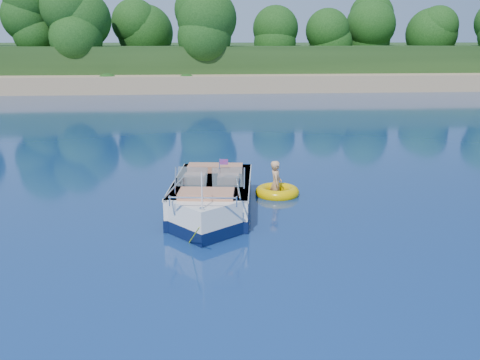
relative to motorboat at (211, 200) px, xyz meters
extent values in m
plane|color=#0A2149|center=(-1.64, -1.02, -0.38)|extent=(160.00, 160.00, 0.00)
cube|color=tan|center=(-1.64, 36.98, 0.12)|extent=(170.00, 8.00, 2.00)
cube|color=#193314|center=(-1.64, 63.98, 0.62)|extent=(170.00, 56.00, 6.00)
cylinder|color=black|center=(-1.64, 40.98, 2.92)|extent=(0.44, 0.44, 3.60)
sphere|color=black|center=(-1.64, 40.98, 6.34)|extent=(5.94, 5.94, 5.94)
cylinder|color=black|center=(18.36, 38.98, 2.42)|extent=(0.44, 0.44, 2.60)
sphere|color=black|center=(18.36, 38.98, 4.89)|extent=(4.29, 4.29, 4.29)
cube|color=white|center=(0.05, 0.39, -0.07)|extent=(2.55, 4.15, 1.09)
cube|color=white|center=(-0.18, -1.45, -0.07)|extent=(2.06, 2.06, 1.09)
cube|color=#091234|center=(0.05, 0.39, -0.22)|extent=(2.59, 4.19, 0.31)
cube|color=#091234|center=(-0.18, -1.45, -0.22)|extent=(2.10, 2.10, 0.31)
cube|color=tan|center=(0.09, 0.70, 0.24)|extent=(1.99, 2.93, 0.10)
cube|color=white|center=(0.05, 0.39, 0.45)|extent=(2.59, 4.16, 0.06)
cube|color=black|center=(0.32, 2.52, -0.02)|extent=(0.61, 0.43, 0.93)
cube|color=#8C9EA5|center=(-0.50, -0.27, 0.75)|extent=(0.85, 0.48, 0.50)
cube|color=#8C9EA5|center=(0.42, -0.39, 0.75)|extent=(0.81, 0.28, 0.50)
cube|color=tan|center=(-0.45, 0.20, 0.48)|extent=(0.64, 0.64, 0.41)
cube|color=tan|center=(0.48, 0.08, 0.48)|extent=(0.64, 0.64, 0.41)
cube|color=tan|center=(0.18, 1.42, 0.48)|extent=(1.68, 0.77, 0.39)
cube|color=tan|center=(-0.16, -1.25, 0.46)|extent=(1.46, 0.94, 0.35)
cylinder|color=white|center=(-0.28, -2.23, 0.92)|extent=(0.03, 0.03, 0.88)
cube|color=red|center=(0.33, -0.37, 1.16)|extent=(0.23, 0.04, 0.15)
cube|color=silver|center=(-0.29, -2.28, 0.51)|extent=(0.11, 0.07, 0.05)
cylinder|color=#CAD717|center=(-0.49, -2.62, -0.02)|extent=(0.27, 1.10, 0.79)
torus|color=#E7B500|center=(2.09, 1.66, -0.29)|extent=(1.43, 1.43, 0.36)
torus|color=#AF0817|center=(2.09, 1.66, -0.27)|extent=(1.18, 1.18, 0.12)
imported|color=tan|center=(2.05, 1.69, -0.38)|extent=(0.43, 0.83, 1.58)
camera|label=1|loc=(-0.45, -14.01, 4.28)|focal=40.00mm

